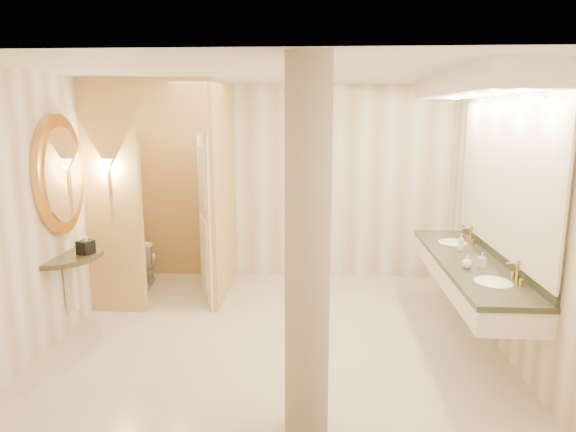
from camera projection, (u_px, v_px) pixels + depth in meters
The scene contains 16 objects.
floor at pixel (278, 332), 5.53m from camera, with size 4.50×4.50×0.00m, color beige.
ceiling at pixel (277, 73), 5.00m from camera, with size 4.50×4.50×0.00m, color silver.
wall_back at pixel (288, 183), 7.22m from camera, with size 4.50×0.02×2.70m, color silver.
wall_front at pixel (253, 266), 3.31m from camera, with size 4.50×0.02×2.70m, color silver.
wall_left at pixel (64, 206), 5.39m from camera, with size 0.02×4.00×2.70m, color silver.
wall_right at pixel (501, 211), 5.13m from camera, with size 0.02×4.00×2.70m, color silver.
toilet_closet at pixel (192, 190), 6.27m from camera, with size 1.50×1.55×2.70m.
wall_sconce at pixel (108, 166), 5.72m from camera, with size 0.14×0.14×0.42m.
vanity at pixel (479, 185), 4.99m from camera, with size 0.75×2.76×2.09m.
console_shelf at pixel (62, 209), 5.28m from camera, with size 0.94×0.94×1.92m.
pillar at pixel (308, 254), 3.57m from camera, with size 0.31×0.31×2.70m, color white.
tissue_box at pixel (86, 247), 5.33m from camera, with size 0.14×0.14×0.14m, color black.
toilet at pixel (143, 262), 6.96m from camera, with size 0.37×0.65×0.66m, color white.
soap_bottle_a at pixel (482, 260), 4.86m from camera, with size 0.06×0.07×0.14m, color beige.
soap_bottle_b at pixel (467, 262), 4.83m from camera, with size 0.10×0.10×0.13m, color silver.
soap_bottle_c at pixel (461, 242), 5.44m from camera, with size 0.07×0.07×0.18m, color #C6B28C.
Camera 1 is at (0.41, -5.16, 2.32)m, focal length 32.00 mm.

